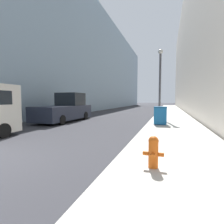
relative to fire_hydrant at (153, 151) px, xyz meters
The scene contains 6 objects.
sidewalk_right 17.17m from the fire_hydrant, 87.89° to the left, with size 3.20×60.00×0.16m.
building_left_glass 30.59m from the fire_hydrant, 122.00° to the left, with size 12.00×60.00×16.08m.
fire_hydrant is the anchor object (origin of this frame).
trash_bin 6.91m from the fire_hydrant, 91.18° to the left, with size 0.74×0.63×1.07m.
lamppost 10.88m from the fire_hydrant, 91.99° to the left, with size 0.37×0.37×5.41m.
pickup_truck 10.72m from the fire_hydrant, 132.53° to the left, with size 2.07×5.46×2.18m.
Camera 1 is at (5.07, -2.93, 1.62)m, focal length 28.00 mm.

